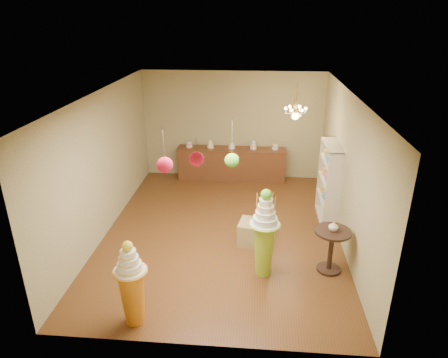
# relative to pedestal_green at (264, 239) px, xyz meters

# --- Properties ---
(floor) EXTENTS (6.50, 6.50, 0.00)m
(floor) POSITION_rel_pedestal_green_xyz_m (-0.88, 1.45, -0.73)
(floor) COLOR #512F15
(floor) RESTS_ON ground
(ceiling) EXTENTS (6.50, 6.50, 0.00)m
(ceiling) POSITION_rel_pedestal_green_xyz_m (-0.88, 1.45, 2.27)
(ceiling) COLOR silver
(ceiling) RESTS_ON ground
(wall_back) EXTENTS (5.00, 0.04, 3.00)m
(wall_back) POSITION_rel_pedestal_green_xyz_m (-0.88, 4.70, 0.77)
(wall_back) COLOR #979069
(wall_back) RESTS_ON ground
(wall_front) EXTENTS (5.00, 0.04, 3.00)m
(wall_front) POSITION_rel_pedestal_green_xyz_m (-0.88, -1.80, 0.77)
(wall_front) COLOR #979069
(wall_front) RESTS_ON ground
(wall_left) EXTENTS (0.04, 6.50, 3.00)m
(wall_left) POSITION_rel_pedestal_green_xyz_m (-3.38, 1.45, 0.77)
(wall_left) COLOR #979069
(wall_left) RESTS_ON ground
(wall_right) EXTENTS (0.04, 6.50, 3.00)m
(wall_right) POSITION_rel_pedestal_green_xyz_m (1.62, 1.45, 0.77)
(wall_right) COLOR #979069
(wall_right) RESTS_ON ground
(pedestal_green) EXTENTS (0.68, 0.68, 1.69)m
(pedestal_green) POSITION_rel_pedestal_green_xyz_m (0.00, 0.00, 0.00)
(pedestal_green) COLOR #94BC29
(pedestal_green) RESTS_ON floor
(pedestal_orange) EXTENTS (0.64, 0.64, 1.44)m
(pedestal_orange) POSITION_rel_pedestal_green_xyz_m (-1.98, -1.40, -0.13)
(pedestal_orange) COLOR orange
(pedestal_orange) RESTS_ON floor
(burlap_riser) EXTENTS (0.62, 0.62, 0.49)m
(burlap_riser) POSITION_rel_pedestal_green_xyz_m (-0.22, 1.02, -0.49)
(burlap_riser) COLOR #958051
(burlap_riser) RESTS_ON floor
(sideboard) EXTENTS (3.04, 0.54, 1.16)m
(sideboard) POSITION_rel_pedestal_green_xyz_m (-0.88, 4.42, -0.25)
(sideboard) COLOR #532E1A
(sideboard) RESTS_ON floor
(shelving_unit) EXTENTS (0.33, 1.20, 1.80)m
(shelving_unit) POSITION_rel_pedestal_green_xyz_m (1.46, 2.25, 0.17)
(shelving_unit) COLOR beige
(shelving_unit) RESTS_ON floor
(round_table) EXTENTS (0.82, 0.82, 0.84)m
(round_table) POSITION_rel_pedestal_green_xyz_m (1.22, 0.20, -0.19)
(round_table) COLOR black
(round_table) RESTS_ON floor
(vase) EXTENTS (0.22, 0.22, 0.18)m
(vase) POSITION_rel_pedestal_green_xyz_m (1.22, 0.20, 0.20)
(vase) COLOR beige
(vase) RESTS_ON round_table
(pom_red_left) EXTENTS (0.23, 0.23, 0.68)m
(pom_red_left) POSITION_rel_pedestal_green_xyz_m (-1.48, -0.94, 1.71)
(pom_red_left) COLOR #3B372A
(pom_red_left) RESTS_ON ceiling
(pom_green_mid) EXTENTS (0.23, 0.23, 0.80)m
(pom_green_mid) POSITION_rel_pedestal_green_xyz_m (-0.57, -0.33, 1.58)
(pom_green_mid) COLOR #3B372A
(pom_green_mid) RESTS_ON ceiling
(pom_red_right) EXTENTS (0.19, 0.19, 0.37)m
(pom_red_right) POSITION_rel_pedestal_green_xyz_m (-0.94, -1.43, 1.99)
(pom_red_right) COLOR #3B372A
(pom_red_right) RESTS_ON ceiling
(chandelier) EXTENTS (0.55, 0.55, 0.85)m
(chandelier) POSITION_rel_pedestal_green_xyz_m (0.67, 2.92, 1.57)
(chandelier) COLOR gold
(chandelier) RESTS_ON ceiling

